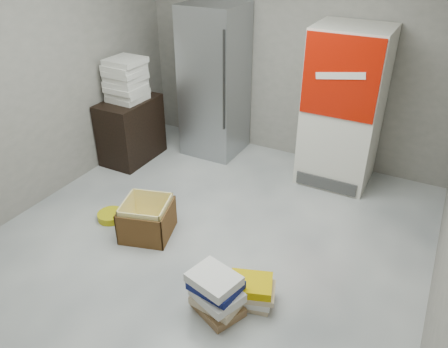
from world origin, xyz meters
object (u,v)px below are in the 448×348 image
phonebook_stack_main (217,293)px  cardboard_box (147,221)px  coke_cooler (343,108)px  wood_shelf (131,130)px  steel_fridge (215,82)px

phonebook_stack_main → cardboard_box: bearing=169.1°
coke_cooler → cardboard_box: 2.48m
cardboard_box → wood_shelf: bearing=116.2°
coke_cooler → cardboard_box: bearing=-124.3°
steel_fridge → coke_cooler: size_ratio=1.06×
steel_fridge → wood_shelf: 1.23m
cardboard_box → steel_fridge: bearing=82.4°
coke_cooler → steel_fridge: bearing=179.8°
steel_fridge → coke_cooler: 1.65m
coke_cooler → cardboard_box: size_ratio=3.10×
steel_fridge → wood_shelf: size_ratio=2.37×
coke_cooler → phonebook_stack_main: size_ratio=3.81×
phonebook_stack_main → steel_fridge: bearing=135.4°
steel_fridge → coke_cooler: (1.65, -0.01, -0.05)m
steel_fridge → coke_cooler: steel_fridge is taller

